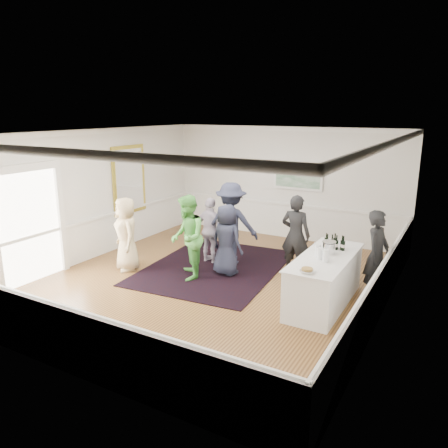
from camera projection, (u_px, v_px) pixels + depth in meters
The scene contains 23 objects.
floor at pixel (214, 281), 9.57m from camera, with size 8.00×8.00×0.00m, color brown.
ceiling at pixel (213, 132), 8.76m from camera, with size 7.00×8.00×0.02m, color white.
wall_left at pixel (93, 195), 10.83m from camera, with size 0.02×8.00×3.20m, color white.
wall_right at pixel (388, 232), 7.50m from camera, with size 0.02×8.00×3.20m, color white.
wall_back at pixel (285, 183), 12.53m from camera, with size 7.00×0.02×3.20m, color white.
wall_front at pixel (60, 268), 5.80m from camera, with size 7.00×0.02×3.20m, color white.
wainscoting at pixel (214, 260), 9.44m from camera, with size 7.00×8.00×1.00m, color white, non-canonical shape.
mirror at pixel (129, 180), 11.85m from camera, with size 0.05×1.25×1.85m.
doorway at pixel (29, 218), 9.25m from camera, with size 0.10×1.78×2.56m.
landscape_painting at pixel (298, 178), 12.25m from camera, with size 1.44×0.06×0.66m.
area_rug at pixel (215, 267), 10.40m from camera, with size 2.95×3.87×0.02m, color black.
serving_table at pixel (325, 280), 8.34m from camera, with size 0.91×2.39×0.97m.
bartender at pixel (377, 255), 8.56m from camera, with size 0.65×0.42×1.77m, color black.
guest_tan at pixel (126, 234), 10.07m from camera, with size 0.84×0.55×1.72m, color tan.
guest_green at pixel (187, 238), 9.53m from camera, with size 0.91×0.71×1.87m, color #50AB44.
guest_lilac at pixel (211, 230), 10.58m from camera, with size 0.94×0.39×1.61m, color #BEB1C6.
guest_dark_a at pixel (231, 224), 10.42m from camera, with size 1.29×0.74×2.00m, color #202336.
guest_dark_b at pixel (296, 235), 9.78m from camera, with size 0.67×0.44×1.84m, color black.
guest_navy at pixel (226, 240), 9.78m from camera, with size 0.79×0.52×1.62m, color #202336.
wine_bottles at pixel (334, 241), 8.61m from camera, with size 0.43×0.22×0.31m.
juice_pitchers at pixel (321, 253), 8.04m from camera, with size 0.34×0.36×0.24m.
ice_bucket at pixel (329, 248), 8.34m from camera, with size 0.26×0.26×0.24m, color silver.
nut_bowl at pixel (307, 270), 7.39m from camera, with size 0.26×0.26×0.08m.
Camera 1 is at (4.59, -7.67, 3.64)m, focal length 35.00 mm.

